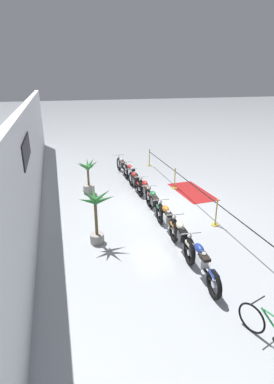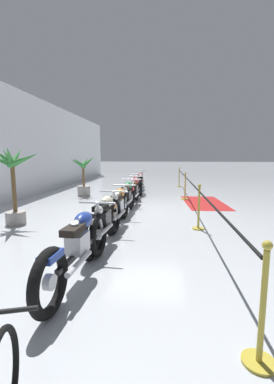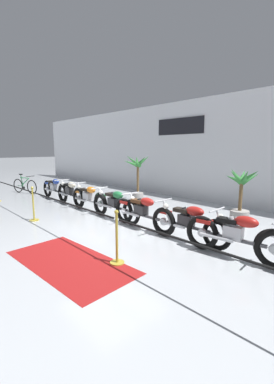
{
  "view_description": "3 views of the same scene",
  "coord_description": "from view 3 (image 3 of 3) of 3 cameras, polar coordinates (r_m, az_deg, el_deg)",
  "views": [
    {
      "loc": [
        -11.04,
        4.09,
        5.24
      ],
      "look_at": [
        -0.16,
        1.12,
        0.84
      ],
      "focal_mm": 28.0,
      "sensor_mm": 36.0,
      "label": 1
    },
    {
      "loc": [
        -8.07,
        -0.57,
        1.71
      ],
      "look_at": [
        0.41,
        0.34,
        0.48
      ],
      "focal_mm": 24.0,
      "sensor_mm": 36.0,
      "label": 2
    },
    {
      "loc": [
        5.56,
        -4.25,
        2.18
      ],
      "look_at": [
        0.06,
        0.87,
        0.9
      ],
      "focal_mm": 24.0,
      "sensor_mm": 36.0,
      "label": 3
    }
  ],
  "objects": [
    {
      "name": "motorcycle_red_6",
      "position": [
        5.51,
        21.17,
        -9.1
      ],
      "size": [
        2.21,
        0.62,
        0.95
      ],
      "color": "black",
      "rests_on": "ground"
    },
    {
      "name": "potted_palm_right_of_row",
      "position": [
        7.89,
        22.01,
        -1.35
      ],
      "size": [
        1.05,
        1.04,
        1.69
      ],
      "color": "gray",
      "rests_on": "ground"
    },
    {
      "name": "motorcycle_orange_2",
      "position": [
        9.15,
        -10.7,
        -1.37
      ],
      "size": [
        2.22,
        0.62,
        0.93
      ],
      "color": "black",
      "rests_on": "ground"
    },
    {
      "name": "ground_plane",
      "position": [
        7.33,
        -5.38,
        -7.69
      ],
      "size": [
        120.0,
        120.0,
        0.0
      ],
      "primitive_type": "plane",
      "color": "#B2B7BC"
    },
    {
      "name": "motorcycle_blue_0",
      "position": [
        11.56,
        -17.85,
        0.69
      ],
      "size": [
        2.41,
        0.62,
        0.95
      ],
      "color": "black",
      "rests_on": "ground"
    },
    {
      "name": "motorcycle_red_4",
      "position": [
        6.98,
        1.23,
        -4.53
      ],
      "size": [
        2.29,
        0.62,
        0.95
      ],
      "color": "black",
      "rests_on": "ground"
    },
    {
      "name": "stanchion_mid_right",
      "position": [
        5.0,
        -4.49,
        -11.78
      ],
      "size": [
        0.28,
        0.28,
        1.05
      ],
      "color": "gold",
      "rests_on": "ground"
    },
    {
      "name": "motorcycle_red_5",
      "position": [
        6.18,
        11.3,
        -6.7
      ],
      "size": [
        2.18,
        0.62,
        0.92
      ],
      "color": "black",
      "rests_on": "ground"
    },
    {
      "name": "motorcycle_cream_1",
      "position": [
        10.33,
        -14.62,
        -0.15
      ],
      "size": [
        2.24,
        0.62,
        0.96
      ],
      "color": "black",
      "rests_on": "ground"
    },
    {
      "name": "back_wall",
      "position": [
        10.9,
        16.52,
        8.86
      ],
      "size": [
        28.0,
        0.29,
        4.2
      ],
      "color": "white",
      "rests_on": "ground"
    },
    {
      "name": "motorcycle_green_3",
      "position": [
        7.97,
        -4.99,
        -2.73
      ],
      "size": [
        2.38,
        0.62,
        0.95
      ],
      "color": "black",
      "rests_on": "ground"
    },
    {
      "name": "potted_palm_left_of_row",
      "position": [
        10.76,
        0.1,
        3.62
      ],
      "size": [
        1.02,
        1.19,
        1.96
      ],
      "color": "gray",
      "rests_on": "ground"
    },
    {
      "name": "stanchion_far_left",
      "position": [
        7.74,
        -20.35,
        -1.59
      ],
      "size": [
        12.21,
        0.28,
        1.05
      ],
      "color": "gold",
      "rests_on": "ground"
    },
    {
      "name": "bicycle",
      "position": [
        13.75,
        -23.68,
        1.28
      ],
      "size": [
        1.64,
        0.65,
        0.95
      ],
      "color": "black",
      "rests_on": "ground"
    },
    {
      "name": "stanchion_mid_left",
      "position": [
        8.44,
        -22.0,
        -3.54
      ],
      "size": [
        0.28,
        0.28,
        1.05
      ],
      "color": "gold",
      "rests_on": "ground"
    },
    {
      "name": "floor_banner",
      "position": [
        5.33,
        -14.71,
        -14.81
      ],
      "size": [
        2.87,
        1.52,
        0.01
      ],
      "primitive_type": "cube",
      "rotation": [
        0.0,
        0.0,
        0.06
      ],
      "color": "maroon",
      "rests_on": "ground"
    }
  ]
}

